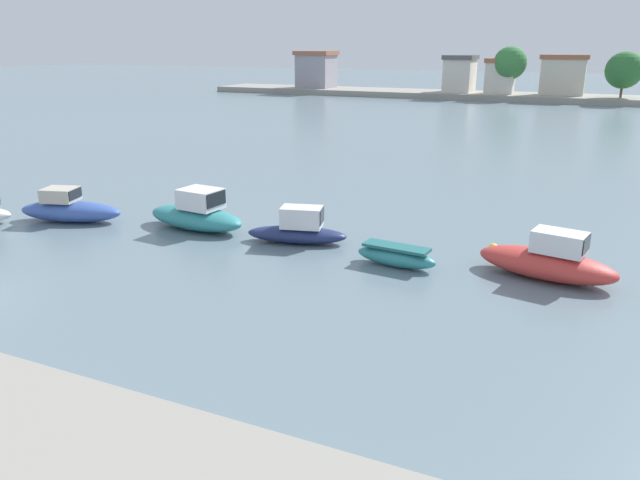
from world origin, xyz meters
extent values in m
ellipsoid|color=#3856A8|center=(-3.83, 9.92, 0.52)|extent=(5.54, 3.11, 1.03)
cube|color=#BCB2A3|center=(-4.25, 9.80, 1.37)|extent=(1.89, 1.72, 0.67)
cube|color=black|center=(-3.50, 10.02, 1.44)|extent=(0.41, 1.16, 0.47)
ellipsoid|color=teal|center=(2.67, 11.49, 0.54)|extent=(5.54, 2.59, 1.07)
cube|color=silver|center=(3.06, 11.45, 1.54)|extent=(2.01, 1.68, 0.94)
cube|color=black|center=(3.99, 11.36, 1.64)|extent=(0.21, 1.36, 0.66)
ellipsoid|color=navy|center=(8.10, 11.59, 0.37)|extent=(4.74, 2.51, 0.74)
cube|color=silver|center=(8.32, 11.65, 1.20)|extent=(2.03, 1.52, 0.93)
cube|color=black|center=(9.19, 11.88, 1.29)|extent=(0.33, 0.97, 0.65)
ellipsoid|color=teal|center=(13.11, 10.52, 0.37)|extent=(3.45, 1.32, 0.74)
cube|color=#226367|center=(13.11, 10.52, 0.80)|extent=(2.76, 1.10, 0.12)
ellipsoid|color=#C63833|center=(18.71, 11.65, 0.55)|extent=(5.47, 2.87, 1.09)
cube|color=silver|center=(19.08, 11.58, 1.50)|extent=(2.07, 1.50, 0.83)
cube|color=black|center=(20.00, 11.41, 1.59)|extent=(0.28, 1.04, 0.58)
sphere|color=yellow|center=(16.42, 13.80, 0.21)|extent=(0.43, 0.43, 0.43)
cube|color=gray|center=(0.00, 92.63, 0.47)|extent=(94.00, 10.33, 0.94)
cube|color=#99939E|center=(-28.68, 92.53, 3.82)|extent=(6.02, 5.55, 5.74)
cube|color=#995B42|center=(-28.68, 92.53, 7.04)|extent=(6.63, 6.10, 0.70)
cube|color=beige|center=(-2.57, 92.81, 3.55)|extent=(4.44, 5.82, 5.21)
cube|color=#565156|center=(-2.57, 92.81, 6.51)|extent=(4.89, 6.40, 0.70)
cube|color=beige|center=(4.14, 91.67, 3.33)|extent=(4.40, 3.00, 4.77)
cube|color=#995B42|center=(4.14, 91.67, 6.07)|extent=(4.84, 3.30, 0.70)
cube|color=beige|center=(13.43, 93.06, 3.63)|extent=(6.51, 3.02, 5.38)
cube|color=#995B42|center=(13.43, 93.06, 6.67)|extent=(7.16, 3.33, 0.70)
cylinder|color=brown|center=(5.51, 91.55, 2.31)|extent=(0.36, 0.36, 2.73)
sphere|color=#387A3D|center=(5.51, 91.55, 5.72)|extent=(5.14, 5.14, 5.14)
cylinder|color=brown|center=(21.90, 91.17, 1.86)|extent=(0.36, 0.36, 1.84)
sphere|color=#2D6B33|center=(21.90, 91.17, 4.91)|extent=(5.33, 5.33, 5.33)
camera|label=1|loc=(19.98, -11.78, 8.55)|focal=34.22mm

